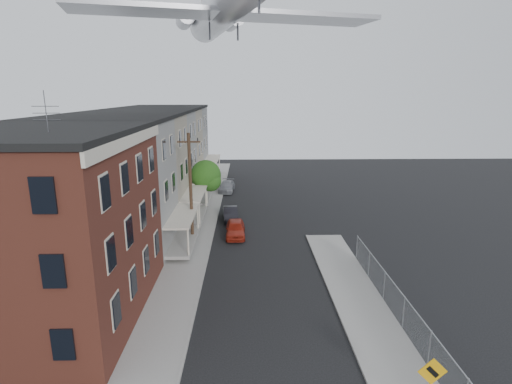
# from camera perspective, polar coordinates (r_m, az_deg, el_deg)

# --- Properties ---
(sidewalk_left) EXTENTS (3.00, 62.00, 0.12)m
(sidewalk_left) POSITION_cam_1_polar(r_m,az_deg,el_deg) (39.41, -7.75, -3.82)
(sidewalk_left) COLOR gray
(sidewalk_left) RESTS_ON ground
(sidewalk_right) EXTENTS (3.00, 26.00, 0.12)m
(sidewalk_right) POSITION_cam_1_polar(r_m,az_deg,el_deg) (23.63, 15.70, -17.01)
(sidewalk_right) COLOR gray
(sidewalk_right) RESTS_ON ground
(curb_left) EXTENTS (0.15, 62.00, 0.14)m
(curb_left) POSITION_cam_1_polar(r_m,az_deg,el_deg) (39.27, -5.64, -3.80)
(curb_left) COLOR gray
(curb_left) RESTS_ON ground
(curb_right) EXTENTS (0.15, 26.00, 0.14)m
(curb_right) POSITION_cam_1_polar(r_m,az_deg,el_deg) (23.27, 12.12, -17.28)
(curb_right) COLOR gray
(curb_right) RESTS_ON ground
(corner_building) EXTENTS (10.31, 12.30, 12.15)m
(corner_building) POSITION_cam_1_polar(r_m,az_deg,el_deg) (24.05, -28.38, -4.34)
(corner_building) COLOR #3B1B12
(corner_building) RESTS_ON ground
(row_house_a) EXTENTS (11.98, 7.00, 10.30)m
(row_house_a) POSITION_cam_1_polar(r_m,az_deg,el_deg) (32.46, -20.91, 0.79)
(row_house_a) COLOR slate
(row_house_a) RESTS_ON ground
(row_house_b) EXTENTS (11.98, 7.00, 10.30)m
(row_house_b) POSITION_cam_1_polar(r_m,az_deg,el_deg) (38.98, -17.57, 3.15)
(row_house_b) COLOR gray
(row_house_b) RESTS_ON ground
(row_house_c) EXTENTS (11.98, 7.00, 10.30)m
(row_house_c) POSITION_cam_1_polar(r_m,az_deg,el_deg) (45.65, -15.18, 4.82)
(row_house_c) COLOR slate
(row_house_c) RESTS_ON ground
(row_house_d) EXTENTS (11.98, 7.00, 10.30)m
(row_house_d) POSITION_cam_1_polar(r_m,az_deg,el_deg) (52.40, -13.40, 6.05)
(row_house_d) COLOR gray
(row_house_d) RESTS_ON ground
(row_house_e) EXTENTS (11.98, 7.00, 10.30)m
(row_house_e) POSITION_cam_1_polar(r_m,az_deg,el_deg) (59.21, -12.02, 7.00)
(row_house_e) COLOR slate
(row_house_e) RESTS_ON ground
(chainlink_fence) EXTENTS (0.06, 18.06, 1.90)m
(chainlink_fence) POSITION_cam_1_polar(r_m,az_deg,el_deg) (22.83, 20.35, -15.86)
(chainlink_fence) COLOR gray
(chainlink_fence) RESTS_ON ground
(warning_sign) EXTENTS (1.10, 0.11, 2.80)m
(warning_sign) POSITION_cam_1_polar(r_m,az_deg,el_deg) (17.26, 23.75, -23.37)
(warning_sign) COLOR #515156
(warning_sign) RESTS_ON ground
(utility_pole) EXTENTS (1.80, 0.26, 9.00)m
(utility_pole) POSITION_cam_1_polar(r_m,az_deg,el_deg) (32.46, -9.33, 0.71)
(utility_pole) COLOR black
(utility_pole) RESTS_ON ground
(street_tree) EXTENTS (3.22, 3.20, 5.20)m
(street_tree) POSITION_cam_1_polar(r_m,az_deg,el_deg) (42.31, -7.02, 2.19)
(street_tree) COLOR black
(street_tree) RESTS_ON ground
(car_near) EXTENTS (1.72, 4.07, 1.37)m
(car_near) POSITION_cam_1_polar(r_m,az_deg,el_deg) (34.43, -2.96, -5.26)
(car_near) COLOR #A12414
(car_near) RESTS_ON ground
(car_mid) EXTENTS (1.67, 3.96, 1.27)m
(car_mid) POSITION_cam_1_polar(r_m,az_deg,el_deg) (38.74, -3.66, -3.14)
(car_mid) COLOR black
(car_mid) RESTS_ON ground
(car_far) EXTENTS (2.08, 4.50, 1.27)m
(car_far) POSITION_cam_1_polar(r_m,az_deg,el_deg) (50.03, -4.20, 0.80)
(car_far) COLOR gray
(car_far) RESTS_ON ground
(airplane) EXTENTS (24.13, 27.58, 7.94)m
(airplane) POSITION_cam_1_polar(r_m,az_deg,el_deg) (35.91, -4.57, 25.05)
(airplane) COLOR silver
(airplane) RESTS_ON ground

